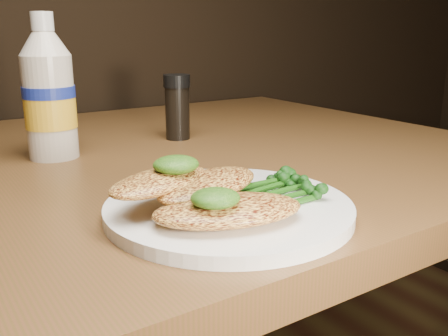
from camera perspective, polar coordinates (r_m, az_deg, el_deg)
plate at (r=0.48m, az=0.54°, el=-4.61°), size 0.24×0.24×0.01m
chicken_front at (r=0.43m, az=0.50°, el=-4.86°), size 0.15×0.11×0.02m
chicken_mid at (r=0.47m, az=-1.82°, el=-1.91°), size 0.14×0.10×0.02m
chicken_back at (r=0.46m, az=-7.36°, el=-1.51°), size 0.13×0.09×0.02m
pesto_front at (r=0.41m, az=-1.00°, el=-3.47°), size 0.05×0.05×0.02m
pesto_back at (r=0.46m, az=-5.55°, el=0.40°), size 0.05×0.05×0.02m
broccolini_bundle at (r=0.49m, az=5.12°, el=-2.42°), size 0.13×0.10×0.02m
mayo_bottle at (r=0.72m, az=-19.53°, el=8.75°), size 0.09×0.09×0.20m
pepper_grinder at (r=0.81m, az=-5.39°, el=6.97°), size 0.05×0.05×0.10m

